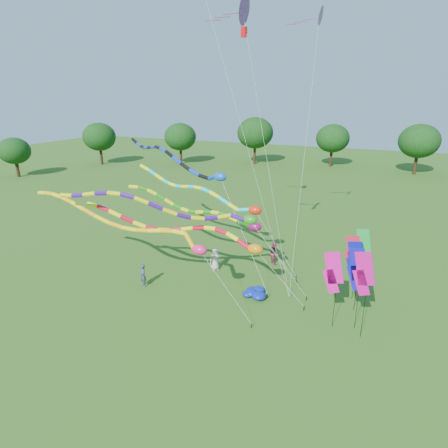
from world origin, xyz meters
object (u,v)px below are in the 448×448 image
at_px(tube_kite_orange, 132,225).
at_px(person_c, 274,253).
at_px(person_a, 215,259).
at_px(blue_nylon_heap, 256,291).
at_px(tube_kite_red, 193,232).
at_px(person_b, 143,275).

height_order(tube_kite_orange, person_c, tube_kite_orange).
height_order(tube_kite_orange, person_a, tube_kite_orange).
bearing_deg(tube_kite_orange, person_a, 65.00).
distance_m(person_a, person_c, 4.62).
bearing_deg(blue_nylon_heap, tube_kite_red, -156.41).
relative_size(tube_kite_red, tube_kite_orange, 0.87).
relative_size(person_a, person_c, 0.97).
xyz_separation_m(tube_kite_orange, blue_nylon_heap, (6.89, 3.27, -4.62)).
bearing_deg(person_a, person_c, -2.22).
bearing_deg(person_b, tube_kite_orange, -35.51).
bearing_deg(tube_kite_orange, tube_kite_red, 30.43).
xyz_separation_m(tube_kite_red, person_c, (3.32, 6.65, -3.41)).
bearing_deg(tube_kite_red, person_c, 55.76).
height_order(person_a, person_b, person_a).
distance_m(person_a, person_b, 5.44).
relative_size(tube_kite_red, blue_nylon_heap, 8.24).
xyz_separation_m(tube_kite_red, blue_nylon_heap, (3.64, 1.59, -4.07)).
height_order(person_b, person_c, person_c).
bearing_deg(person_c, tube_kite_orange, 104.70).
bearing_deg(person_a, tube_kite_red, -125.34).
xyz_separation_m(blue_nylon_heap, person_a, (-3.96, 2.22, 0.64)).
height_order(tube_kite_orange, blue_nylon_heap, tube_kite_orange).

